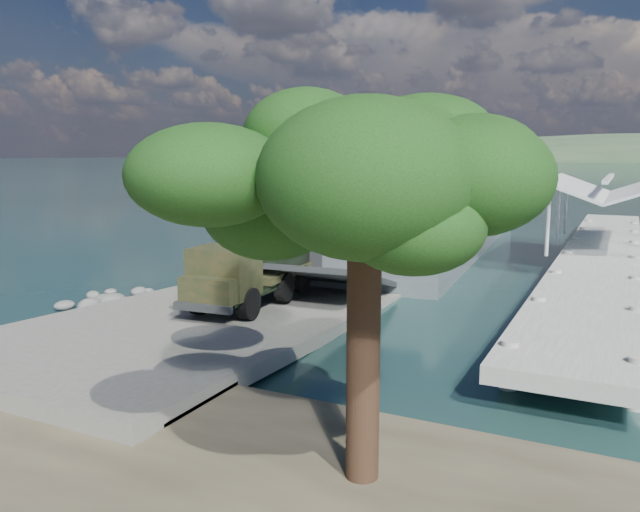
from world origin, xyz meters
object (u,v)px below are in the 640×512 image
(soldier, at_px, (192,282))
(overhang_tree, at_px, (348,191))
(pier, at_px, (603,242))
(military_truck, at_px, (256,259))
(landing_craft, at_px, (417,233))

(soldier, height_order, overhang_tree, overhang_tree)
(pier, xyz_separation_m, military_truck, (-12.43, -16.71, 0.65))
(soldier, bearing_deg, overhang_tree, -82.96)
(landing_craft, bearing_deg, pier, -24.66)
(overhang_tree, bearing_deg, landing_craft, 105.09)
(pier, bearing_deg, overhang_tree, -97.73)
(pier, relative_size, military_truck, 5.66)
(soldier, relative_size, overhang_tree, 0.20)
(landing_craft, height_order, overhang_tree, landing_craft)
(soldier, bearing_deg, military_truck, -16.99)
(pier, xyz_separation_m, overhang_tree, (-3.70, -27.27, 4.25))
(landing_craft, distance_m, overhang_tree, 33.44)
(military_truck, relative_size, soldier, 4.76)
(pier, height_order, soldier, pier)
(pier, height_order, overhang_tree, overhang_tree)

